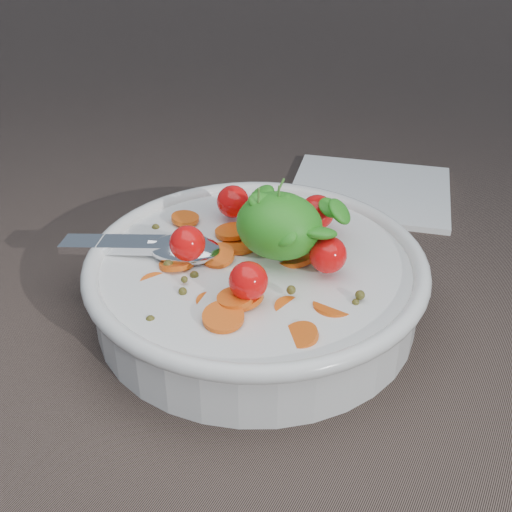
% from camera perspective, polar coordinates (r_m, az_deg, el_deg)
% --- Properties ---
extents(ground, '(6.00, 6.00, 0.00)m').
position_cam_1_polar(ground, '(0.52, 3.40, -5.23)').
color(ground, brown).
rests_on(ground, ground).
extents(bowl, '(0.29, 0.27, 0.11)m').
position_cam_1_polar(bowl, '(0.51, 0.03, -2.12)').
color(bowl, white).
rests_on(bowl, ground).
extents(napkin, '(0.20, 0.19, 0.01)m').
position_cam_1_polar(napkin, '(0.72, 10.09, 5.73)').
color(napkin, white).
rests_on(napkin, ground).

